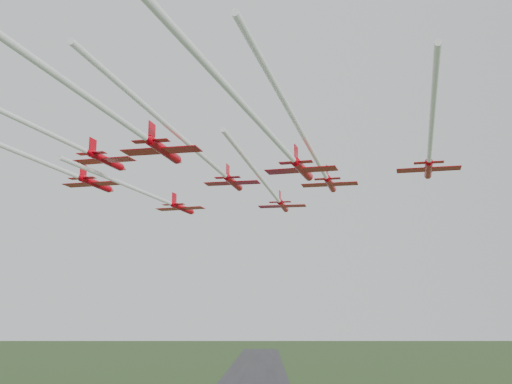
{
  "coord_description": "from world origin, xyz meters",
  "views": [
    {
      "loc": [
        7.24,
        -96.74,
        32.56
      ],
      "look_at": [
        5.52,
        4.28,
        52.71
      ],
      "focal_mm": 45.0,
      "sensor_mm": 36.0,
      "label": 1
    }
  ],
  "objects_px": {
    "jet_row3_right": "(430,149)",
    "jet_row4_right": "(280,145)",
    "jet_lead": "(272,192)",
    "jet_row3_mid": "(207,160)",
    "jet_row2_left": "(161,199)",
    "jet_row3_left": "(50,165)",
    "jet_trail_solo": "(103,108)",
    "jet_row4_left": "(15,117)",
    "jet_row2_right": "(315,158)"
  },
  "relations": [
    {
      "from": "jet_row3_left",
      "to": "jet_row3_right",
      "type": "relative_size",
      "value": 1.15
    },
    {
      "from": "jet_row3_right",
      "to": "jet_row4_left",
      "type": "height_order",
      "value": "jet_row3_right"
    },
    {
      "from": "jet_row3_right",
      "to": "jet_row4_left",
      "type": "bearing_deg",
      "value": -149.55
    },
    {
      "from": "jet_row2_left",
      "to": "jet_row4_left",
      "type": "distance_m",
      "value": 39.91
    },
    {
      "from": "jet_row3_left",
      "to": "jet_row4_left",
      "type": "relative_size",
      "value": 0.84
    },
    {
      "from": "jet_row3_mid",
      "to": "jet_row4_left",
      "type": "height_order",
      "value": "jet_row4_left"
    },
    {
      "from": "jet_lead",
      "to": "jet_row3_mid",
      "type": "xyz_separation_m",
      "value": [
        -8.73,
        -26.31,
        -0.91
      ]
    },
    {
      "from": "jet_row2_left",
      "to": "jet_trail_solo",
      "type": "height_order",
      "value": "jet_row2_left"
    },
    {
      "from": "jet_row2_left",
      "to": "jet_row3_right",
      "type": "height_order",
      "value": "jet_row3_right"
    },
    {
      "from": "jet_row4_right",
      "to": "jet_row2_left",
      "type": "bearing_deg",
      "value": 133.59
    },
    {
      "from": "jet_row3_left",
      "to": "jet_row3_mid",
      "type": "relative_size",
      "value": 0.98
    },
    {
      "from": "jet_row3_right",
      "to": "jet_row2_right",
      "type": "bearing_deg",
      "value": 165.8
    },
    {
      "from": "jet_row4_right",
      "to": "jet_trail_solo",
      "type": "xyz_separation_m",
      "value": [
        -16.38,
        -12.96,
        0.04
      ]
    },
    {
      "from": "jet_row3_mid",
      "to": "jet_row3_right",
      "type": "relative_size",
      "value": 1.17
    },
    {
      "from": "jet_row3_mid",
      "to": "jet_row2_left",
      "type": "bearing_deg",
      "value": 125.18
    },
    {
      "from": "jet_row4_right",
      "to": "jet_trail_solo",
      "type": "relative_size",
      "value": 0.86
    },
    {
      "from": "jet_lead",
      "to": "jet_row2_right",
      "type": "relative_size",
      "value": 0.86
    },
    {
      "from": "jet_row4_right",
      "to": "jet_lead",
      "type": "bearing_deg",
      "value": 105.56
    },
    {
      "from": "jet_row2_left",
      "to": "jet_row4_right",
      "type": "bearing_deg",
      "value": -45.4
    },
    {
      "from": "jet_lead",
      "to": "jet_row4_right",
      "type": "height_order",
      "value": "jet_lead"
    },
    {
      "from": "jet_row4_right",
      "to": "jet_trail_solo",
      "type": "distance_m",
      "value": 20.89
    },
    {
      "from": "jet_row2_left",
      "to": "jet_row3_left",
      "type": "bearing_deg",
      "value": -119.19
    },
    {
      "from": "jet_row2_left",
      "to": "jet_row3_left",
      "type": "xyz_separation_m",
      "value": [
        -13.7,
        -13.76,
        2.42
      ]
    },
    {
      "from": "jet_row3_left",
      "to": "jet_trail_solo",
      "type": "distance_m",
      "value": 37.16
    },
    {
      "from": "jet_row2_left",
      "to": "jet_row3_right",
      "type": "xyz_separation_m",
      "value": [
        37.94,
        -23.99,
        1.75
      ]
    },
    {
      "from": "jet_lead",
      "to": "jet_trail_solo",
      "type": "xyz_separation_m",
      "value": [
        -15.76,
        -52.54,
        -2.61
      ]
    },
    {
      "from": "jet_row3_right",
      "to": "jet_row4_left",
      "type": "relative_size",
      "value": 0.73
    },
    {
      "from": "jet_row2_right",
      "to": "jet_row4_right",
      "type": "relative_size",
      "value": 1.28
    },
    {
      "from": "jet_lead",
      "to": "jet_trail_solo",
      "type": "relative_size",
      "value": 0.95
    },
    {
      "from": "jet_row3_mid",
      "to": "jet_row4_right",
      "type": "distance_m",
      "value": 16.33
    },
    {
      "from": "jet_row3_right",
      "to": "jet_trail_solo",
      "type": "xyz_separation_m",
      "value": [
        -35.46,
        -23.11,
        -2.14
      ]
    },
    {
      "from": "jet_row2_right",
      "to": "jet_lead",
      "type": "bearing_deg",
      "value": 116.52
    },
    {
      "from": "jet_trail_solo",
      "to": "jet_row2_right",
      "type": "bearing_deg",
      "value": 66.24
    },
    {
      "from": "jet_trail_solo",
      "to": "jet_row3_right",
      "type": "bearing_deg",
      "value": 44.9
    },
    {
      "from": "jet_row3_mid",
      "to": "jet_row4_left",
      "type": "distance_m",
      "value": 25.8
    },
    {
      "from": "jet_row2_right",
      "to": "jet_trail_solo",
      "type": "distance_m",
      "value": 37.24
    },
    {
      "from": "jet_row3_left",
      "to": "jet_row4_right",
      "type": "height_order",
      "value": "jet_row3_left"
    },
    {
      "from": "jet_lead",
      "to": "jet_row4_left",
      "type": "height_order",
      "value": "jet_lead"
    },
    {
      "from": "jet_row3_right",
      "to": "jet_trail_solo",
      "type": "height_order",
      "value": "jet_row3_right"
    },
    {
      "from": "jet_row3_right",
      "to": "jet_row4_right",
      "type": "bearing_deg",
      "value": -139.14
    },
    {
      "from": "jet_row2_left",
      "to": "jet_trail_solo",
      "type": "xyz_separation_m",
      "value": [
        2.48,
        -47.09,
        -0.39
      ]
    },
    {
      "from": "jet_row3_right",
      "to": "jet_row3_mid",
      "type": "bearing_deg",
      "value": -173.42
    },
    {
      "from": "jet_row3_left",
      "to": "jet_lead",
      "type": "bearing_deg",
      "value": 44.62
    },
    {
      "from": "jet_row4_right",
      "to": "jet_trail_solo",
      "type": "bearing_deg",
      "value": -126.97
    },
    {
      "from": "jet_row3_mid",
      "to": "jet_row3_right",
      "type": "height_order",
      "value": "jet_row3_right"
    },
    {
      "from": "jet_row3_left",
      "to": "jet_row4_left",
      "type": "bearing_deg",
      "value": -65.72
    },
    {
      "from": "jet_row2_right",
      "to": "jet_row4_left",
      "type": "distance_m",
      "value": 39.68
    },
    {
      "from": "jet_row2_right",
      "to": "jet_row4_right",
      "type": "xyz_separation_m",
      "value": [
        -5.21,
        -17.23,
        -2.99
      ]
    },
    {
      "from": "jet_row3_left",
      "to": "jet_row3_right",
      "type": "bearing_deg",
      "value": 2.4
    },
    {
      "from": "jet_row3_mid",
      "to": "jet_row4_right",
      "type": "bearing_deg",
      "value": -44.19
    }
  ]
}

